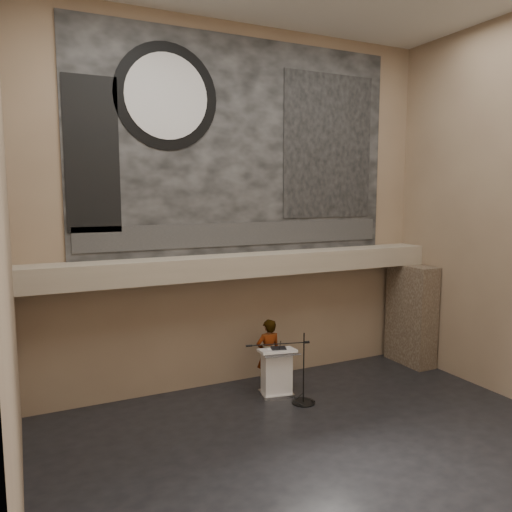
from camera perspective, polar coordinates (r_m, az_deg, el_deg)
floor at (r=9.66m, az=8.84°, el=-21.47°), size 10.00×10.00×0.00m
wall_back at (r=11.99m, az=-1.66°, el=5.42°), size 10.00×0.02×8.50m
wall_left at (r=6.96m, az=-26.74°, el=3.36°), size 0.02×8.00×8.50m
soffit at (r=11.74m, az=-0.84°, el=-0.99°), size 10.00×0.80×0.50m
sprinkler_left at (r=11.17m, az=-8.22°, el=-2.94°), size 0.04×0.04×0.06m
sprinkler_right at (r=12.64m, az=7.10°, el=-1.74°), size 0.04×0.04×0.06m
banner at (r=12.00m, az=-1.62°, el=12.35°), size 8.00×0.05×5.00m
banner_text_strip at (r=11.96m, az=-1.51°, el=2.54°), size 7.76×0.02×0.55m
banner_clock_rim at (r=11.49m, az=-10.19°, el=17.51°), size 2.30×0.02×2.30m
banner_clock_face at (r=11.47m, az=-10.16°, el=17.52°), size 1.84×0.02×1.84m
banner_building_print at (r=13.13m, az=8.29°, el=12.27°), size 2.60×0.02×3.60m
banner_brick_print at (r=11.01m, az=-18.23°, el=10.90°), size 1.10×0.02×3.20m
stone_pier at (r=14.26m, az=17.31°, el=-6.40°), size 0.60×1.40×2.70m
lectern at (r=11.72m, az=2.36°, el=-13.13°), size 0.90×0.71×1.14m
binder at (r=11.52m, az=2.60°, el=-10.52°), size 0.40×0.35×0.04m
papers at (r=11.44m, az=1.97°, el=-10.72°), size 0.27×0.33×0.00m
speaker_person at (r=12.05m, az=1.42°, el=-11.11°), size 0.62×0.42×1.68m
mic_stand at (r=11.47m, az=5.20°, el=-15.30°), size 1.52×0.58×1.60m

